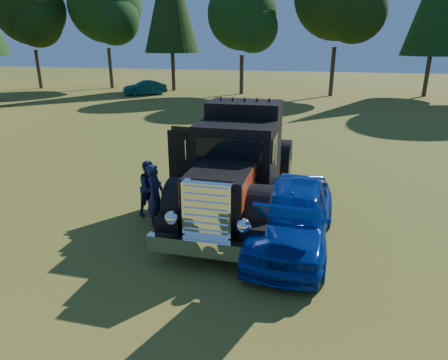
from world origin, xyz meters
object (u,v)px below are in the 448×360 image
hotrod_coupe (292,216)px  spectator_near (155,195)px  spectator_far (150,188)px  diamond_t_truck (238,168)px  distant_teal_car (145,88)px

hotrod_coupe → spectator_near: hotrod_coupe is taller
hotrod_coupe → spectator_near: size_ratio=2.70×
hotrod_coupe → spectator_far: hotrod_coupe is taller
diamond_t_truck → hotrod_coupe: 2.46m
diamond_t_truck → spectator_far: size_ratio=4.63×
hotrod_coupe → spectator_near: 3.55m
diamond_t_truck → distant_teal_car: 27.20m
spectator_near → distant_teal_car: (-11.69, 25.04, -0.21)m
spectator_near → spectator_far: 0.79m
diamond_t_truck → hotrod_coupe: size_ratio=1.58×
distant_teal_car → spectator_near: bearing=-11.1°
hotrod_coupe → spectator_far: 4.09m
diamond_t_truck → spectator_near: diamond_t_truck is taller
spectator_far → distant_teal_car: bearing=50.3°
spectator_far → distant_teal_car: size_ratio=0.41×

